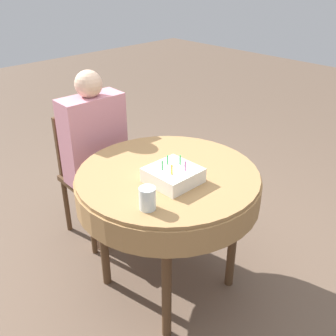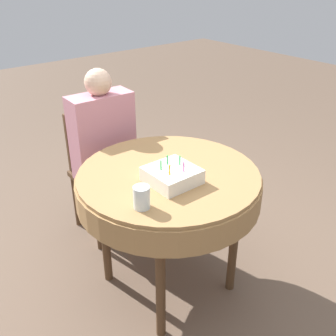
# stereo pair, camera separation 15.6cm
# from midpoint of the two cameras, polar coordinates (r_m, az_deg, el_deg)

# --- Properties ---
(ground_plane) EXTENTS (12.00, 12.00, 0.00)m
(ground_plane) POSITION_cam_midpoint_polar(r_m,az_deg,el_deg) (2.53, 1.90, -16.30)
(ground_plane) COLOR brown
(dining_table) EXTENTS (0.98, 0.98, 0.78)m
(dining_table) POSITION_cam_midpoint_polar(r_m,az_deg,el_deg) (2.11, 2.19, -2.95)
(dining_table) COLOR #9E7547
(dining_table) RESTS_ON ground_plane
(chair) EXTENTS (0.42, 0.42, 0.87)m
(chair) POSITION_cam_midpoint_polar(r_m,az_deg,el_deg) (2.77, -8.13, 0.10)
(chair) COLOR #4C331E
(chair) RESTS_ON ground_plane
(person) EXTENTS (0.42, 0.29, 1.18)m
(person) POSITION_cam_midpoint_polar(r_m,az_deg,el_deg) (2.61, -7.53, 3.72)
(person) COLOR #DBB293
(person) RESTS_ON ground_plane
(birthday_cake) EXTENTS (0.23, 0.23, 0.13)m
(birthday_cake) POSITION_cam_midpoint_polar(r_m,az_deg,el_deg) (1.95, 2.87, -1.11)
(birthday_cake) COLOR white
(birthday_cake) RESTS_ON dining_table
(drinking_glass) EXTENTS (0.08, 0.08, 0.11)m
(drinking_glass) POSITION_cam_midpoint_polar(r_m,az_deg,el_deg) (1.75, -1.30, -4.34)
(drinking_glass) COLOR silver
(drinking_glass) RESTS_ON dining_table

